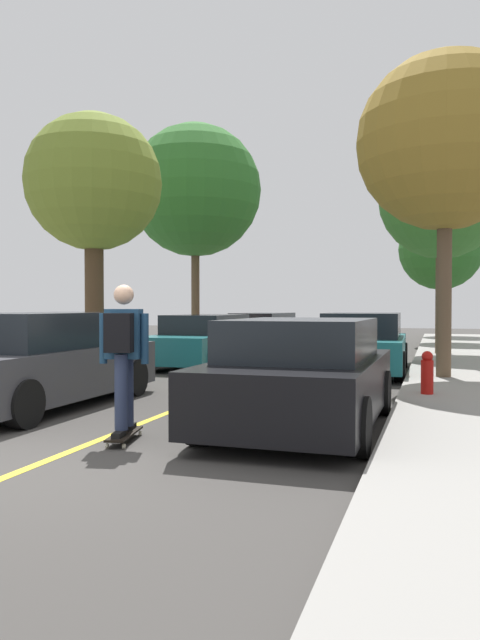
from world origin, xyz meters
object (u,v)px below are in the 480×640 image
skateboarder (123,349)px  parked_car_left_near (204,341)px  parked_car_left_far (264,331)px  street_tree_left_nearest (94,184)px  parked_car_left_nearest (41,360)px  parked_car_right_nearest (302,375)px  street_tree_right_far (441,249)px  street_tree_right_nearest (445,143)px  street_tree_left_near (195,191)px  street_tree_right_near (442,196)px  skateboard (124,434)px  fire_hydrant (427,373)px  streetlamp (441,245)px  parked_car_right_near (363,344)px  street_tree_right_farthest (440,234)px

skateboarder → parked_car_left_near: bearing=105.5°
parked_car_left_far → street_tree_left_nearest: street_tree_left_nearest is taller
parked_car_left_nearest → skateboarder: 3.09m
parked_car_right_nearest → street_tree_right_far: 18.20m
parked_car_right_nearest → street_tree_right_nearest: bearing=71.5°
parked_car_left_far → street_tree_left_near: size_ratio=0.64×
skateboarder → street_tree_right_near: bearing=74.8°
parked_car_left_near → skateboarder: size_ratio=2.74×
parked_car_left_nearest → skateboard: bearing=-36.6°
fire_hydrant → skateboard: bearing=-128.8°
parked_car_left_far → street_tree_right_nearest: 10.84m
parked_car_right_nearest → street_tree_right_far: (1.78, 17.83, 3.15)m
parked_car_right_nearest → skateboard: parked_car_right_nearest is taller
streetlamp → parked_car_left_far: bearing=145.3°
street_tree_left_near → street_tree_right_far: size_ratio=1.39×
parked_car_left_near → street_tree_left_nearest: (-1.78, -2.51, 3.76)m
street_tree_left_near → skateboarder: street_tree_left_near is taller
street_tree_left_nearest → skateboarder: (4.23, -6.33, -3.34)m
street_tree_left_nearest → street_tree_left_near: size_ratio=0.79×
parked_car_left_near → street_tree_left_nearest: size_ratio=0.79×
parked_car_right_near → street_tree_left_nearest: 7.34m
fire_hydrant → parked_car_left_far: bearing=118.4°
parked_car_right_nearest → street_tree_left_near: (-6.01, 11.19, 4.71)m
fire_hydrant → skateboarder: size_ratio=0.41×
street_tree_right_near → skateboard: street_tree_right_near is taller
parked_car_right_nearest → street_tree_left_nearest: size_ratio=0.69×
parked_car_left_near → skateboarder: skateboarder is taller
street_tree_right_far → skateboard: (-3.57, -19.24, -3.75)m
street_tree_right_near → fire_hydrant: bearing=-91.8°
street_tree_right_nearest → street_tree_right_near: (-0.00, 6.36, 0.01)m
street_tree_left_near → skateboard: (4.22, -12.60, -5.31)m
street_tree_left_near → street_tree_left_nearest: bearing=-90.0°
street_tree_left_nearest → skateboard: street_tree_left_nearest is taller
streetlamp → street_tree_left_nearest: bearing=-151.2°
parked_car_left_far → parked_car_right_nearest: size_ratio=1.17×
street_tree_right_farthest → streetlamp: size_ratio=1.26×
parked_car_left_nearest → street_tree_right_near: 13.43m
street_tree_right_far → street_tree_right_farthest: size_ratio=0.80×
street_tree_right_farthest → parked_car_left_near: bearing=-110.0°
parked_car_left_far → parked_car_right_near: bearing=-56.8°
parked_car_right_near → fire_hydrant: 4.41m
parked_car_left_far → fire_hydrant: 12.06m
parked_car_left_near → street_tree_right_near: street_tree_right_near is taller
street_tree_right_farthest → fire_hydrant: (-0.28, -21.24, -4.61)m
streetlamp → street_tree_right_near: bearing=89.3°
parked_car_left_far → street_tree_left_nearest: 9.38m
parked_car_left_near → parked_car_left_far: size_ratio=0.99×
street_tree_right_near → fire_hydrant: street_tree_right_near is taller
fire_hydrant → streetlamp: (0.25, 6.48, 2.70)m
parked_car_left_nearest → street_tree_right_far: 18.69m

